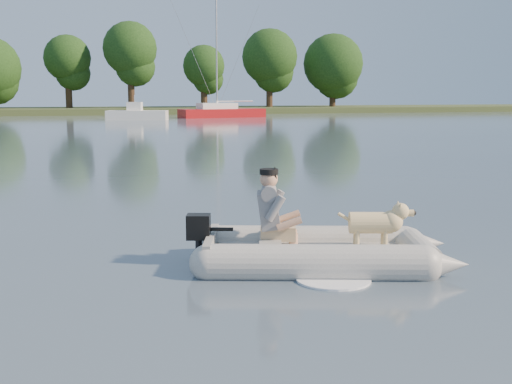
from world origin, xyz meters
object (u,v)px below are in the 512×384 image
object	(u,v)px
man	(270,207)
motorboat	(137,108)
sailboat	(221,112)
dog	(371,227)
dinghy	(323,222)

from	to	relation	value
man	motorboat	distance (m)	44.18
man	sailboat	xyz separation A→B (m)	(10.26, 47.43, -0.27)
man	dog	distance (m)	1.28
dog	sailboat	world-z (taller)	sailboat
sailboat	dinghy	bearing A→B (deg)	-111.49
dinghy	motorboat	distance (m)	44.38
motorboat	sailboat	bearing A→B (deg)	39.48
man	dog	world-z (taller)	man
dog	motorboat	bearing A→B (deg)	105.12
dog	dinghy	bearing A→B (deg)	-175.43
dinghy	motorboat	bearing A→B (deg)	104.35
dinghy	sailboat	bearing A→B (deg)	95.59
man	sailboat	distance (m)	48.52
man	dog	xyz separation A→B (m)	(1.20, -0.37, -0.24)
sailboat	man	bearing A→B (deg)	-112.25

